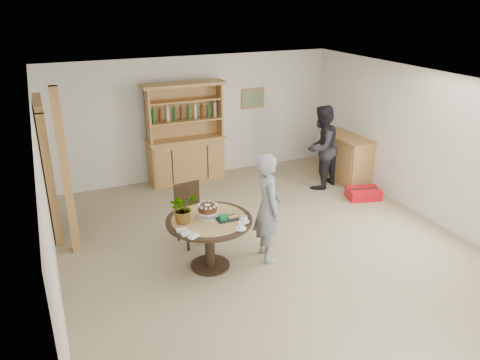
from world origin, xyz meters
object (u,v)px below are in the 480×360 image
object	(u,v)px
teen_boy	(268,208)
adult_person	(321,147)
dining_table	(209,229)
red_suitcase	(363,193)
sideboard	(345,158)
hutch	(186,149)
dining_chair	(190,210)

from	to	relation	value
teen_boy	adult_person	distance (m)	2.96
dining_table	adult_person	xyz separation A→B (m)	(3.03, 1.91, 0.23)
adult_person	red_suitcase	world-z (taller)	adult_person
red_suitcase	sideboard	bearing A→B (deg)	90.62
hutch	dining_chair	size ratio (longest dim) A/B	2.16
sideboard	teen_boy	distance (m)	3.60
hutch	dining_table	size ratio (longest dim) A/B	1.70
dining_chair	red_suitcase	bearing A→B (deg)	-3.63
adult_person	hutch	bearing A→B (deg)	-56.38
sideboard	dining_chair	distance (m)	3.93
hutch	red_suitcase	distance (m)	3.61
teen_boy	adult_person	bearing A→B (deg)	-38.69
hutch	teen_boy	world-z (taller)	hutch
sideboard	red_suitcase	bearing A→B (deg)	-103.92
dining_table	sideboard	bearing A→B (deg)	28.65
dining_chair	red_suitcase	size ratio (longest dim) A/B	1.39
dining_table	red_suitcase	bearing A→B (deg)	17.04
hutch	red_suitcase	size ratio (longest dim) A/B	2.99
hutch	dining_chair	distance (m)	2.55
dining_table	red_suitcase	distance (m)	3.68
sideboard	hutch	bearing A→B (deg)	157.79
dining_chair	teen_boy	size ratio (longest dim) A/B	0.58
sideboard	dining_table	bearing A→B (deg)	-151.35
adult_person	red_suitcase	distance (m)	1.20
sideboard	dining_table	xyz separation A→B (m)	(-3.73, -2.04, 0.13)
dining_table	dining_chair	xyz separation A→B (m)	(-0.01, 0.83, -0.07)
dining_table	adult_person	distance (m)	3.59
dining_table	red_suitcase	size ratio (longest dim) A/B	1.76
red_suitcase	adult_person	bearing A→B (deg)	133.38
dining_table	dining_chair	world-z (taller)	dining_chair
sideboard	dining_table	world-z (taller)	sideboard
sideboard	dining_chair	xyz separation A→B (m)	(-3.74, -1.21, 0.06)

